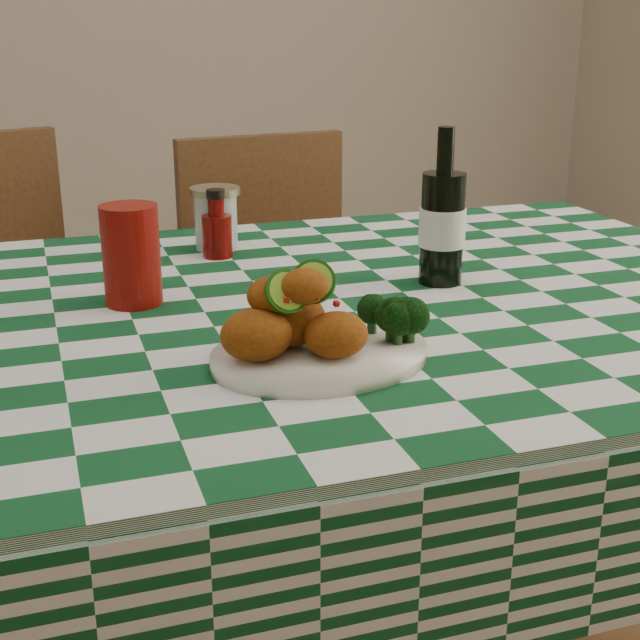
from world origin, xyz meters
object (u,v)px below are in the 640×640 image
object	(u,v)px
wooden_chair_left	(10,361)
wooden_chair_right	(291,339)
ketchup_bottle	(217,224)
fried_chicken_pile	(302,310)
mason_jar	(216,218)
red_tumbler	(131,255)
beer_bottle	(443,207)
plate	(320,355)
dining_table	(278,536)

from	to	relation	value
wooden_chair_left	wooden_chair_right	bearing A→B (deg)	-20.71
ketchup_bottle	wooden_chair_left	world-z (taller)	wooden_chair_left
fried_chicken_pile	mason_jar	distance (m)	0.58
mason_jar	wooden_chair_left	size ratio (longest dim) A/B	0.12
fried_chicken_pile	red_tumbler	distance (m)	0.35
beer_bottle	plate	bearing A→B (deg)	-137.58
wooden_chair_right	fried_chicken_pile	bearing A→B (deg)	-110.85
wooden_chair_left	red_tumbler	bearing A→B (deg)	-90.89
plate	red_tumbler	xyz separation A→B (m)	(-0.19, 0.31, 0.06)
fried_chicken_pile	ketchup_bottle	distance (m)	0.53
fried_chicken_pile	wooden_chair_left	distance (m)	1.10
dining_table	red_tumbler	distance (m)	0.51
dining_table	wooden_chair_right	size ratio (longest dim) A/B	1.82
red_tumbler	wooden_chair_left	xyz separation A→B (m)	(-0.21, 0.65, -0.39)
plate	ketchup_bottle	distance (m)	0.53
plate	wooden_chair_left	bearing A→B (deg)	112.31
plate	ketchup_bottle	xyz separation A→B (m)	(-0.01, 0.53, 0.05)
dining_table	mason_jar	world-z (taller)	mason_jar
fried_chicken_pile	wooden_chair_left	size ratio (longest dim) A/B	0.17
ketchup_bottle	mason_jar	xyz separation A→B (m)	(0.01, 0.06, -0.00)
plate	wooden_chair_right	distance (m)	1.03
dining_table	wooden_chair_right	xyz separation A→B (m)	(0.23, 0.70, 0.06)
mason_jar	wooden_chair_right	size ratio (longest dim) A/B	0.12
fried_chicken_pile	ketchup_bottle	size ratio (longest dim) A/B	1.36
mason_jar	beer_bottle	size ratio (longest dim) A/B	0.46
beer_bottle	wooden_chair_right	size ratio (longest dim) A/B	0.27
plate	fried_chicken_pile	world-z (taller)	fried_chicken_pile
red_tumbler	beer_bottle	distance (m)	0.48
red_tumbler	fried_chicken_pile	bearing A→B (deg)	-61.97
plate	red_tumbler	distance (m)	0.37
beer_bottle	wooden_chair_right	xyz separation A→B (m)	(-0.05, 0.68, -0.45)
plate	red_tumbler	bearing A→B (deg)	121.27
dining_table	fried_chicken_pile	distance (m)	0.52
plate	beer_bottle	world-z (taller)	beer_bottle
wooden_chair_left	dining_table	bearing A→B (deg)	-79.69
fried_chicken_pile	red_tumbler	world-z (taller)	red_tumbler
plate	fried_chicken_pile	distance (m)	0.06
red_tumbler	beer_bottle	world-z (taller)	beer_bottle
dining_table	beer_bottle	world-z (taller)	beer_bottle
fried_chicken_pile	mason_jar	world-z (taller)	fried_chicken_pile
ketchup_bottle	dining_table	bearing A→B (deg)	-86.02
dining_table	fried_chicken_pile	size ratio (longest dim) A/B	10.28
fried_chicken_pile	beer_bottle	xyz separation A→B (m)	(0.31, 0.26, 0.05)
plate	ketchup_bottle	size ratio (longest dim) A/B	2.31
red_tumbler	wooden_chair_right	bearing A→B (deg)	56.00
red_tumbler	wooden_chair_right	xyz separation A→B (m)	(0.43, 0.63, -0.40)
fried_chicken_pile	red_tumbler	bearing A→B (deg)	118.03
red_tumbler	wooden_chair_left	world-z (taller)	wooden_chair_left
ketchup_bottle	wooden_chair_left	distance (m)	0.69
dining_table	mason_jar	distance (m)	0.57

